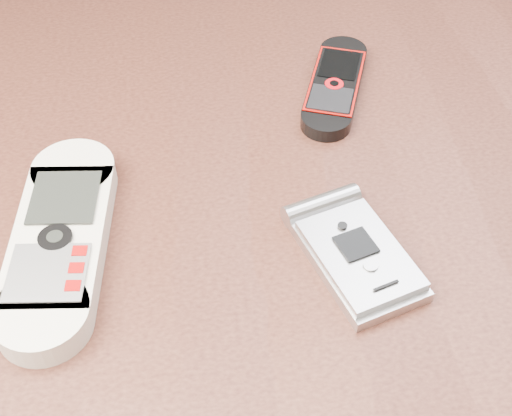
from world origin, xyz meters
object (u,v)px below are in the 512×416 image
Objects in this scene: nokia_white at (60,239)px; motorola_razr at (357,255)px; nokia_black_red at (335,85)px; table at (250,307)px.

motorola_razr is at bearing -4.48° from nokia_white.
nokia_black_red is 1.22× the size of motorola_razr.
nokia_black_red is 0.18m from motorola_razr.
motorola_razr reaches higher than nokia_black_red.
motorola_razr is at bearing -76.67° from nokia_black_red.
table is at bearing 126.25° from motorola_razr.
nokia_white is 1.39× the size of nokia_black_red.
nokia_white is at bearing -174.08° from table.
table is at bearing 11.43° from nokia_white.
nokia_black_red is (0.09, 0.13, 0.11)m from table.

